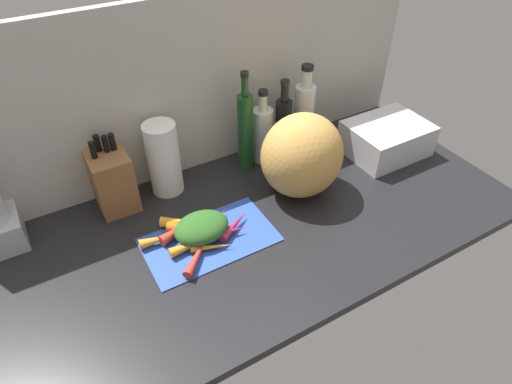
% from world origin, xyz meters
% --- Properties ---
extents(ground_plane, '(1.70, 0.80, 0.03)m').
position_xyz_m(ground_plane, '(0.00, 0.00, -0.01)').
color(ground_plane, black).
extents(wall_back, '(1.70, 0.03, 0.60)m').
position_xyz_m(wall_back, '(0.00, 0.39, 0.30)').
color(wall_back, '#BCB7AD').
rests_on(wall_back, ground_plane).
extents(cutting_board, '(0.39, 0.23, 0.01)m').
position_xyz_m(cutting_board, '(-0.16, -0.00, 0.00)').
color(cutting_board, '#2D51B7').
rests_on(cutting_board, ground_plane).
extents(carrot_0, '(0.15, 0.07, 0.03)m').
position_xyz_m(carrot_0, '(-0.23, 0.07, 0.02)').
color(carrot_0, red).
rests_on(carrot_0, cutting_board).
extents(carrot_1, '(0.14, 0.14, 0.03)m').
position_xyz_m(carrot_1, '(-0.22, -0.05, 0.02)').
color(carrot_1, red).
rests_on(carrot_1, cutting_board).
extents(carrot_2, '(0.13, 0.03, 0.03)m').
position_xyz_m(carrot_2, '(-0.23, -0.01, 0.02)').
color(carrot_2, orange).
rests_on(carrot_2, cutting_board).
extents(carrot_3, '(0.12, 0.05, 0.03)m').
position_xyz_m(carrot_3, '(-0.30, 0.06, 0.02)').
color(carrot_3, orange).
rests_on(carrot_3, cutting_board).
extents(carrot_4, '(0.11, 0.09, 0.03)m').
position_xyz_m(carrot_4, '(-0.12, 0.05, 0.02)').
color(carrot_4, '#B2264C').
rests_on(carrot_4, cutting_board).
extents(carrot_5, '(0.12, 0.05, 0.02)m').
position_xyz_m(carrot_5, '(-0.15, 0.07, 0.02)').
color(carrot_5, orange).
rests_on(carrot_5, cutting_board).
extents(carrot_6, '(0.12, 0.06, 0.04)m').
position_xyz_m(carrot_6, '(-0.14, 0.06, 0.03)').
color(carrot_6, '#B2264C').
rests_on(carrot_6, cutting_board).
extents(carrot_7, '(0.14, 0.13, 0.03)m').
position_xyz_m(carrot_7, '(-0.20, 0.04, 0.02)').
color(carrot_7, orange).
rests_on(carrot_7, cutting_board).
extents(carrot_8, '(0.12, 0.07, 0.02)m').
position_xyz_m(carrot_8, '(-0.17, -0.04, 0.02)').
color(carrot_8, orange).
rests_on(carrot_8, cutting_board).
extents(carrot_9, '(0.13, 0.09, 0.03)m').
position_xyz_m(carrot_9, '(-0.08, 0.00, 0.02)').
color(carrot_9, '#B2264C').
rests_on(carrot_9, cutting_board).
extents(carrot_10, '(0.15, 0.06, 0.03)m').
position_xyz_m(carrot_10, '(-0.13, -0.01, 0.02)').
color(carrot_10, '#B2264C').
rests_on(carrot_10, cutting_board).
extents(carrot_11, '(0.14, 0.11, 0.03)m').
position_xyz_m(carrot_11, '(-0.21, 0.09, 0.02)').
color(carrot_11, orange).
rests_on(carrot_11, cutting_board).
extents(carrot_greens_pile, '(0.17, 0.13, 0.07)m').
position_xyz_m(carrot_greens_pile, '(-0.18, 0.02, 0.04)').
color(carrot_greens_pile, '#2D6023').
rests_on(carrot_greens_pile, cutting_board).
extents(winter_squash, '(0.28, 0.25, 0.29)m').
position_xyz_m(winter_squash, '(0.21, 0.06, 0.14)').
color(winter_squash, gold).
rests_on(winter_squash, ground_plane).
extents(knife_block, '(0.12, 0.17, 0.25)m').
position_xyz_m(knife_block, '(-0.35, 0.31, 0.10)').
color(knife_block, brown).
rests_on(knife_block, ground_plane).
extents(paper_towel_roll, '(0.11, 0.11, 0.26)m').
position_xyz_m(paper_towel_roll, '(-0.18, 0.30, 0.13)').
color(paper_towel_roll, white).
rests_on(paper_towel_roll, ground_plane).
extents(bottle_0, '(0.06, 0.06, 0.37)m').
position_xyz_m(bottle_0, '(0.12, 0.27, 0.15)').
color(bottle_0, '#19421E').
rests_on(bottle_0, ground_plane).
extents(bottle_1, '(0.07, 0.07, 0.28)m').
position_xyz_m(bottle_1, '(0.19, 0.28, 0.11)').
color(bottle_1, silver).
rests_on(bottle_1, ground_plane).
extents(bottle_2, '(0.06, 0.06, 0.31)m').
position_xyz_m(bottle_2, '(0.27, 0.27, 0.13)').
color(bottle_2, black).
rests_on(bottle_2, ground_plane).
extents(bottle_3, '(0.07, 0.07, 0.34)m').
position_xyz_m(bottle_3, '(0.36, 0.27, 0.14)').
color(bottle_3, silver).
rests_on(bottle_3, ground_plane).
extents(dish_rack, '(0.29, 0.23, 0.12)m').
position_xyz_m(dish_rack, '(0.62, 0.09, 0.06)').
color(dish_rack, silver).
rests_on(dish_rack, ground_plane).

